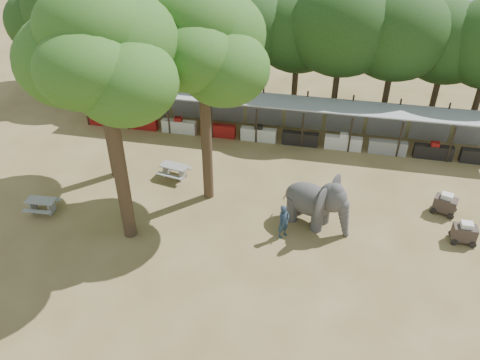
% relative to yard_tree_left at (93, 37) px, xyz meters
% --- Properties ---
extents(ground, '(100.00, 100.00, 0.00)m').
position_rel_yard_tree_left_xyz_m(ground, '(9.13, -7.19, -8.20)').
color(ground, brown).
rests_on(ground, ground).
extents(vendor_stalls, '(28.00, 2.99, 2.80)m').
position_rel_yard_tree_left_xyz_m(vendor_stalls, '(9.13, 6.65, -7.02)').
color(vendor_stalls, '#999AA0').
rests_on(vendor_stalls, ground).
extents(yard_tree_left, '(7.10, 6.90, 11.02)m').
position_rel_yard_tree_left_xyz_m(yard_tree_left, '(0.00, 0.00, 0.00)').
color(yard_tree_left, '#332316').
rests_on(yard_tree_left, ground).
extents(yard_tree_center, '(7.10, 6.90, 12.04)m').
position_rel_yard_tree_left_xyz_m(yard_tree_center, '(3.00, -5.00, 1.01)').
color(yard_tree_center, '#332316').
rests_on(yard_tree_center, ground).
extents(yard_tree_back, '(7.10, 6.90, 11.36)m').
position_rel_yard_tree_left_xyz_m(yard_tree_back, '(6.00, -1.00, 0.34)').
color(yard_tree_back, '#332316').
rests_on(yard_tree_back, ground).
extents(backdrop_trees, '(46.46, 5.95, 8.33)m').
position_rel_yard_tree_left_xyz_m(backdrop_trees, '(9.13, 11.81, -2.69)').
color(backdrop_trees, '#332316').
rests_on(backdrop_trees, ground).
extents(elephant, '(3.77, 2.94, 2.81)m').
position_rel_yard_tree_left_xyz_m(elephant, '(12.14, -2.42, -6.79)').
color(elephant, '#3C3939').
rests_on(elephant, ground).
extents(handler, '(0.76, 0.79, 1.84)m').
position_rel_yard_tree_left_xyz_m(handler, '(10.66, -3.76, -7.28)').
color(handler, '#26384C').
rests_on(handler, ground).
extents(picnic_table_near, '(1.66, 1.52, 0.78)m').
position_rel_yard_tree_left_xyz_m(picnic_table_near, '(-2.17, -4.43, -7.69)').
color(picnic_table_near, gray).
rests_on(picnic_table_near, ground).
extents(picnic_table_far, '(1.88, 1.75, 0.81)m').
position_rel_yard_tree_left_xyz_m(picnic_table_far, '(3.65, 0.23, -7.67)').
color(picnic_table_far, gray).
rests_on(picnic_table_far, ground).
extents(cart_front, '(1.22, 0.81, 1.18)m').
position_rel_yard_tree_left_xyz_m(cart_front, '(19.36, -2.35, -7.62)').
color(cart_front, '#312621').
rests_on(cart_front, ground).
extents(cart_back, '(1.44, 1.18, 1.21)m').
position_rel_yard_tree_left_xyz_m(cart_back, '(18.79, -0.10, -7.60)').
color(cart_back, '#312621').
rests_on(cart_back, ground).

